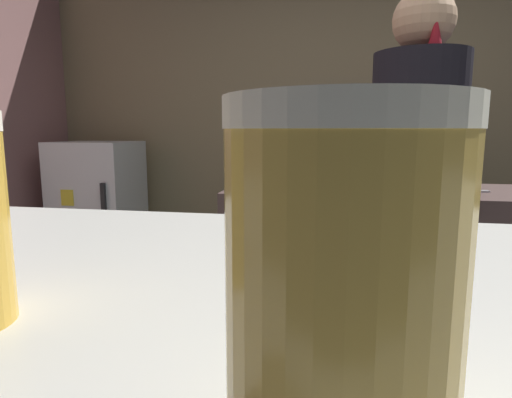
% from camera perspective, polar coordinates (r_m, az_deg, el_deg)
% --- Properties ---
extents(wall_back, '(5.20, 0.10, 2.70)m').
position_cam_1_polar(wall_back, '(3.63, 13.51, 11.74)').
color(wall_back, '#8F7F5A').
rests_on(wall_back, ground).
extents(prep_counter, '(2.10, 0.60, 0.88)m').
position_cam_1_polar(prep_counter, '(2.34, 23.36, -9.74)').
color(prep_counter, '#4A3733').
rests_on(prep_counter, ground).
extents(back_shelf, '(0.80, 0.36, 1.23)m').
position_cam_1_polar(back_shelf, '(3.38, 10.80, -0.50)').
color(back_shelf, '#32363B').
rests_on(back_shelf, ground).
extents(mini_fridge, '(0.60, 0.58, 1.07)m').
position_cam_1_polar(mini_fridge, '(3.73, -19.90, -1.19)').
color(mini_fridge, white).
rests_on(mini_fridge, ground).
extents(bartender, '(0.48, 0.55, 1.66)m').
position_cam_1_polar(bartender, '(1.74, 20.14, 1.69)').
color(bartender, '#2D262E').
rests_on(bartender, ground).
extents(mixing_bowl, '(0.19, 0.19, 0.05)m').
position_cam_1_polar(mixing_bowl, '(2.25, 14.29, 2.26)').
color(mixing_bowl, silver).
rests_on(mixing_bowl, prep_counter).
extents(chefs_knife, '(0.24, 0.06, 0.01)m').
position_cam_1_polar(chefs_knife, '(2.20, 25.43, 0.93)').
color(chefs_knife, silver).
rests_on(chefs_knife, prep_counter).
extents(pint_glass_far, '(0.08, 0.08, 0.14)m').
position_cam_1_polar(pint_glass_far, '(0.16, 11.19, -12.26)').
color(pint_glass_far, gold).
rests_on(pint_glass_far, bar_counter).
extents(bottle_olive_oil, '(0.07, 0.07, 0.22)m').
position_cam_1_polar(bottle_olive_oil, '(3.25, 13.21, 11.40)').
color(bottle_olive_oil, '#4F8C3C').
rests_on(bottle_olive_oil, back_shelf).
extents(bottle_hot_sauce, '(0.05, 0.05, 0.23)m').
position_cam_1_polar(bottle_hot_sauce, '(3.45, 14.37, 11.25)').
color(bottle_hot_sauce, red).
rests_on(bottle_hot_sauce, back_shelf).
extents(bottle_vinegar, '(0.05, 0.05, 0.27)m').
position_cam_1_polar(bottle_vinegar, '(3.41, 10.32, 11.69)').
color(bottle_vinegar, '#295993').
rests_on(bottle_vinegar, back_shelf).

